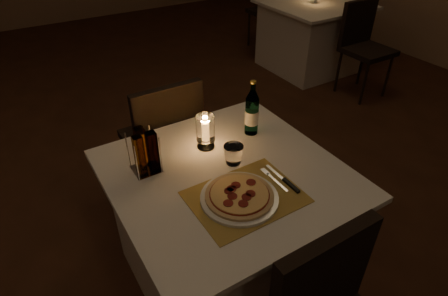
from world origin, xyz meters
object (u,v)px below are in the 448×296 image
pizza (239,195)px  plate (239,198)px  chair_far (164,133)px  tumbler (233,154)px  water_bottle (252,113)px  hurricane_candle (205,129)px  neighbor_table_right (310,36)px  main_table (226,229)px

pizza → plate: bearing=10.3°
chair_far → tumbler: 0.71m
pizza → tumbler: size_ratio=3.07×
water_bottle → hurricane_candle: (-0.26, 0.01, -0.02)m
chair_far → neighbor_table_right: size_ratio=0.90×
neighbor_table_right → tumbler: bearing=-140.0°
main_table → tumbler: 0.42m
main_table → water_bottle: bearing=36.8°
hurricane_candle → neighbor_table_right: size_ratio=0.17×
chair_far → plate: (-0.05, -0.89, 0.20)m
plate → tumbler: tumbler is taller
tumbler → neighbor_table_right: (2.28, 1.91, -0.41)m
plate → main_table: bearing=74.5°
pizza → hurricane_candle: (0.07, 0.40, 0.07)m
pizza → hurricane_candle: 0.41m
tumbler → hurricane_candle: bearing=104.6°
main_table → plate: 0.42m
pizza → neighbor_table_right: 3.24m
main_table → neighbor_table_right: same height
neighbor_table_right → hurricane_candle: bearing=-143.3°
main_table → chair_far: (0.00, 0.71, 0.18)m
plate → tumbler: size_ratio=3.51×
plate → pizza: 0.02m
water_bottle → neighbor_table_right: (2.07, 1.75, -0.48)m
pizza → tumbler: bearing=62.7°
hurricane_candle → neighbor_table_right: hurricane_candle is taller
plate → water_bottle: size_ratio=1.10×
chair_far → plate: chair_far is taller
water_bottle → chair_far: bearing=119.1°
pizza → water_bottle: bearing=49.7°
main_table → pizza: (-0.05, -0.18, 0.39)m
chair_far → water_bottle: (0.28, -0.50, 0.31)m
water_bottle → pizza: bearing=-130.3°
water_bottle → tumbler: bearing=-142.4°
tumbler → hurricane_candle: 0.19m
pizza → chair_far: bearing=86.8°
water_bottle → neighbor_table_right: 2.75m
plate → hurricane_candle: bearing=80.2°
chair_far → tumbler: bearing=-84.4°
chair_far → hurricane_candle: bearing=-87.8°
chair_far → water_bottle: bearing=-60.9°
hurricane_candle → neighbor_table_right: (2.33, 1.74, -0.47)m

